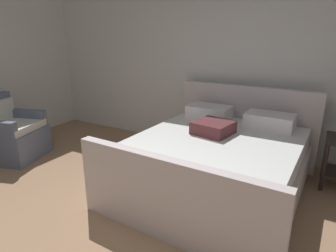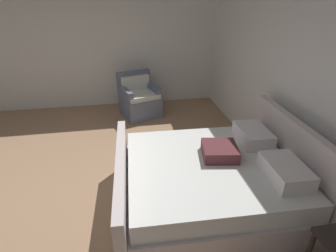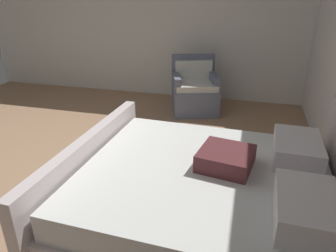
# 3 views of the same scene
# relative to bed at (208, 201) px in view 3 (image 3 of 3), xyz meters

# --- Properties ---
(ground_plane) EXTENTS (6.27, 6.16, 0.02)m
(ground_plane) POSITION_rel_bed_xyz_m (-0.48, -1.91, -0.35)
(ground_plane) COLOR #A17A5B
(wall_side_left) EXTENTS (0.12, 6.28, 2.87)m
(wall_side_left) POSITION_rel_bed_xyz_m (-3.67, -1.91, 1.09)
(wall_side_left) COLOR silver
(wall_side_left) RESTS_ON ground
(bed) EXTENTS (1.96, 2.20, 1.05)m
(bed) POSITION_rel_bed_xyz_m (0.00, 0.00, 0.00)
(bed) COLOR silver
(bed) RESTS_ON ground
(armchair) EXTENTS (0.92, 0.91, 0.90)m
(armchair) POSITION_rel_bed_xyz_m (-2.89, -0.65, 0.01)
(armchair) COLOR slate
(armchair) RESTS_ON ground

